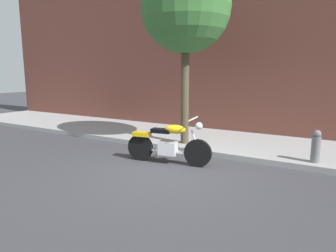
# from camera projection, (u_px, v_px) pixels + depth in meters

# --- Properties ---
(ground_plane) EXTENTS (60.00, 60.00, 0.00)m
(ground_plane) POSITION_uv_depth(u_px,v_px,m) (169.00, 172.00, 6.75)
(ground_plane) COLOR #38383D
(sidewalk) EXTENTS (23.97, 3.13, 0.14)m
(sidewalk) POSITION_uv_depth(u_px,v_px,m) (221.00, 141.00, 9.44)
(sidewalk) COLOR #999999
(sidewalk) RESTS_ON ground
(building_facade) EXTENTS (23.97, 0.50, 8.41)m
(building_facade) POSITION_uv_depth(u_px,v_px,m) (244.00, 13.00, 10.27)
(building_facade) COLOR brown
(building_facade) RESTS_ON ground
(motorcycle) EXTENTS (2.15, 0.72, 1.16)m
(motorcycle) POSITION_uv_depth(u_px,v_px,m) (168.00, 144.00, 7.32)
(motorcycle) COLOR black
(motorcycle) RESTS_ON ground
(street_tree) EXTENTS (2.50, 2.50, 5.22)m
(street_tree) POSITION_uv_depth(u_px,v_px,m) (186.00, 8.00, 8.29)
(street_tree) COLOR #493F2C
(street_tree) RESTS_ON ground
(fire_hydrant) EXTENTS (0.20, 0.20, 0.91)m
(fire_hydrant) POSITION_uv_depth(u_px,v_px,m) (316.00, 149.00, 6.94)
(fire_hydrant) COLOR slate
(fire_hydrant) RESTS_ON ground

